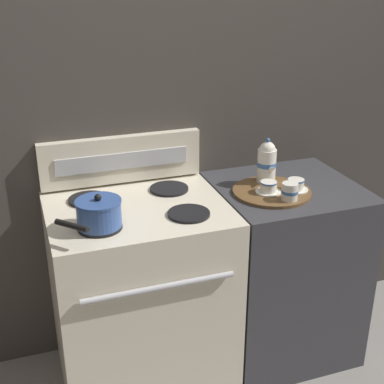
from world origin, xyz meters
The scene contains 11 objects.
ground_plane centered at (0.00, 0.00, 0.00)m, with size 6.00×6.00×0.00m, color gray.
wall_back centered at (0.00, 0.34, 1.10)m, with size 6.00×0.05×2.20m.
stove centered at (-0.33, 0.00, 0.45)m, with size 0.77×0.65×0.91m.
control_panel centered at (-0.33, 0.29, 1.02)m, with size 0.75×0.05×0.22m.
side_counter centered at (0.39, 0.00, 0.45)m, with size 0.65×0.62×0.90m.
saucepan centered at (-0.52, -0.14, 0.96)m, with size 0.26×0.26×0.13m.
serving_tray centered at (0.28, -0.05, 0.90)m, with size 0.36×0.36×0.01m.
teapot centered at (0.30, 0.06, 1.01)m, with size 0.09×0.14×0.21m.
teacup_left centered at (0.25, -0.06, 0.93)m, with size 0.11×0.11×0.05m.
teacup_right centered at (0.38, -0.08, 0.93)m, with size 0.11×0.11×0.05m.
creamer_jug centered at (0.30, -0.17, 0.95)m, with size 0.07×0.07×0.08m.
Camera 1 is at (-0.79, -2.02, 1.85)m, focal length 50.00 mm.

